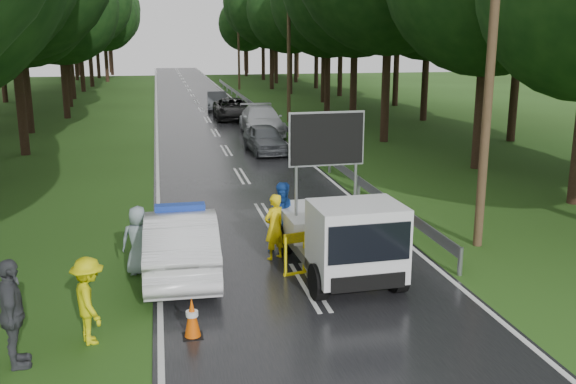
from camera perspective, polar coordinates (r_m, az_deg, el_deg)
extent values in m
plane|color=#223F12|center=(14.81, 1.89, -8.44)|extent=(160.00, 160.00, 0.00)
cube|color=black|center=(43.81, -7.18, 6.38)|extent=(7.00, 140.00, 0.02)
cylinder|color=gray|center=(15.90, 15.06, -5.99)|extent=(0.12, 0.12, 0.70)
cube|color=gray|center=(44.17, -2.38, 7.25)|extent=(0.05, 60.00, 0.30)
cylinder|color=#4B3823|center=(17.49, 17.59, 11.20)|extent=(0.24, 0.24, 10.00)
cylinder|color=#4B3823|center=(42.18, 0.07, 13.01)|extent=(0.24, 0.24, 10.00)
cylinder|color=#4B3823|center=(67.86, -4.42, 13.28)|extent=(0.24, 0.24, 10.00)
imported|color=white|center=(15.58, -9.46, -4.43)|extent=(1.76, 4.78, 1.56)
cube|color=#1938A5|center=(15.33, -9.58, -1.37)|extent=(1.18, 0.35, 0.16)
cube|color=gray|center=(15.97, 3.94, -4.74)|extent=(2.10, 4.15, 0.24)
cube|color=white|center=(16.74, 2.97, -2.45)|extent=(2.13, 2.41, 0.53)
cube|color=white|center=(14.19, 6.11, -4.31)|extent=(2.00, 1.63, 1.65)
cube|color=black|center=(13.42, 7.28, -4.54)|extent=(1.80, 0.11, 0.83)
cube|color=black|center=(15.90, 3.46, 4.74)|extent=(1.85, 0.19, 1.26)
cylinder|color=black|center=(14.02, 2.71, -7.98)|extent=(0.30, 0.83, 0.82)
cylinder|color=black|center=(14.62, 9.72, -7.24)|extent=(0.30, 0.83, 0.82)
cylinder|color=black|center=(16.84, -0.26, -4.16)|extent=(0.30, 0.83, 0.82)
cylinder|color=black|center=(17.34, 5.69, -3.70)|extent=(0.30, 0.83, 0.82)
cube|color=yellow|center=(15.22, -0.22, -5.82)|extent=(0.07, 0.07, 0.99)
cube|color=yellow|center=(15.41, 1.47, -5.56)|extent=(0.07, 0.07, 0.99)
cube|color=yellow|center=(16.08, 6.26, -4.81)|extent=(0.07, 0.07, 0.99)
cube|color=yellow|center=(16.33, 7.76, -4.57)|extent=(0.07, 0.07, 0.99)
cube|color=#F2CC00|center=(15.59, 3.94, -3.64)|extent=(2.52, 0.62, 0.25)
imported|color=yellow|center=(16.29, -1.23, -3.14)|extent=(0.75, 0.69, 1.72)
imported|color=#1B4BB0|center=(16.85, -0.29, -2.27)|extent=(0.92, 0.73, 1.88)
imported|color=#D6D40B|center=(12.56, -17.28, -9.21)|extent=(0.93, 1.22, 1.67)
imported|color=#3F4046|center=(12.07, -23.30, -9.94)|extent=(0.68, 1.22, 1.96)
imported|color=#8799A3|center=(15.73, -13.14, -4.21)|extent=(0.87, 0.61, 1.68)
imported|color=#44484D|center=(31.20, -2.06, 4.75)|extent=(1.87, 4.14, 1.38)
imported|color=#A4A7AC|center=(37.17, -2.37, 6.38)|extent=(2.35, 5.54, 1.59)
imported|color=black|center=(43.78, -4.97, 7.36)|extent=(2.46, 5.19, 1.43)
imported|color=#3F4246|center=(49.67, -6.33, 8.06)|extent=(1.73, 4.25, 1.37)
cube|color=black|center=(12.65, -8.46, -12.57)|extent=(0.38, 0.38, 0.03)
cone|color=#E25307|center=(12.48, -8.52, -10.93)|extent=(0.32, 0.32, 0.79)
cube|color=black|center=(15.40, 3.26, -7.51)|extent=(0.31, 0.31, 0.03)
cone|color=#E25307|center=(15.28, 3.28, -6.37)|extent=(0.26, 0.26, 0.64)
cube|color=black|center=(19.67, 2.56, -2.71)|extent=(0.37, 0.37, 0.03)
cone|color=#E25307|center=(19.56, 2.57, -1.61)|extent=(0.31, 0.31, 0.77)
cube|color=black|center=(15.94, -11.22, -7.00)|extent=(0.33, 0.33, 0.03)
cone|color=#E25307|center=(15.82, -11.28, -5.82)|extent=(0.27, 0.27, 0.69)
cube|color=black|center=(19.46, 9.21, -3.06)|extent=(0.35, 0.35, 0.03)
cone|color=#E25307|center=(19.36, 9.25, -2.02)|extent=(0.29, 0.29, 0.72)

